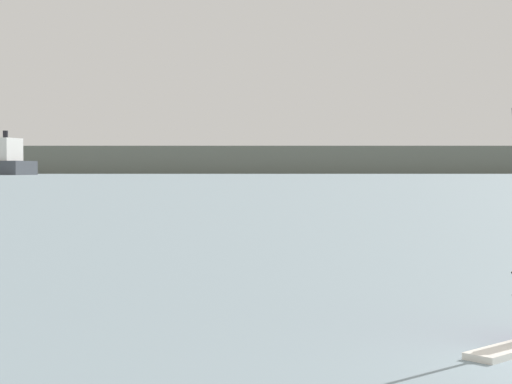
{
  "coord_description": "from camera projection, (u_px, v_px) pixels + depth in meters",
  "views": [
    {
      "loc": [
        -5.33,
        -14.18,
        3.19
      ],
      "look_at": [
        -6.79,
        18.26,
        2.37
      ],
      "focal_mm": 58.58,
      "sensor_mm": 36.0,
      "label": 1
    }
  ],
  "objects": [
    {
      "name": "distant_headland",
      "position": [
        330.0,
        161.0,
        1121.1
      ],
      "size": [
        1099.54,
        371.52,
        32.26
      ],
      "primitive_type": "cube",
      "rotation": [
        0.0,
        0.0,
        0.04
      ],
      "color": "#60665B",
      "rests_on": "ground_plane"
    }
  ]
}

